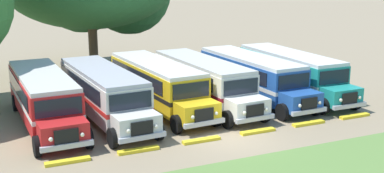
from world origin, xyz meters
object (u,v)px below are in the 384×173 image
Objects in this scene: parked_bus_slot_1 at (104,91)px; parked_bus_slot_5 at (292,71)px; parked_bus_slot_4 at (252,75)px; parked_bus_slot_0 at (44,96)px; parked_bus_slot_3 at (204,80)px; parked_bus_slot_2 at (158,83)px.

parked_bus_slot_1 and parked_bus_slot_5 have the same top height.
parked_bus_slot_4 is 3.12m from parked_bus_slot_5.
parked_bus_slot_5 is at bearing 86.65° from parked_bus_slot_4.
parked_bus_slot_0 is at bearing -90.50° from parked_bus_slot_5.
parked_bus_slot_1 is at bearing -89.26° from parked_bus_slot_5.
parked_bus_slot_3 is (9.79, -0.01, 0.00)m from parked_bus_slot_0.
parked_bus_slot_5 is (9.58, -0.55, 0.00)m from parked_bus_slot_2.
parked_bus_slot_0 is at bearing -90.98° from parked_bus_slot_2.
parked_bus_slot_3 is 1.00× the size of parked_bus_slot_4.
parked_bus_slot_2 is at bearing -101.04° from parked_bus_slot_3.
parked_bus_slot_2 is 6.48m from parked_bus_slot_4.
parked_bus_slot_3 is at bearing -91.17° from parked_bus_slot_5.
parked_bus_slot_2 and parked_bus_slot_5 have the same top height.
parked_bus_slot_4 and parked_bus_slot_5 have the same top height.
parked_bus_slot_3 is (6.50, 0.31, 0.00)m from parked_bus_slot_1.
parked_bus_slot_4 is (13.32, -0.10, 0.00)m from parked_bus_slot_0.
parked_bus_slot_3 is (2.94, -0.41, 0.00)m from parked_bus_slot_2.
parked_bus_slot_1 is at bearing -90.37° from parked_bus_slot_3.
parked_bus_slot_0 is 1.00× the size of parked_bus_slot_4.
parked_bus_slot_3 is 6.65m from parked_bus_slot_5.
parked_bus_slot_0 is 16.43m from parked_bus_slot_5.
parked_bus_slot_1 is at bearing -91.27° from parked_bus_slot_4.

